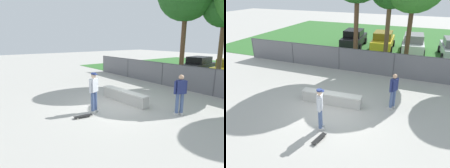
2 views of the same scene
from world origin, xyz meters
The scene contains 10 objects.
ground_plane centered at (0.00, 0.00, 0.00)m, with size 80.00×80.00×0.00m, color #ADAAA3.
grass_strip centered at (0.00, 16.05, 0.01)m, with size 31.29×20.00×0.02m, color #336B2D.
concrete_ledge centered at (-0.37, 0.86, 0.31)m, with size 3.15×0.65×0.61m.
skateboarder centered at (0.08, -1.30, 1.03)m, with size 0.38×0.57×1.84m.
skateboard centered at (0.36, -2.03, 0.07)m, with size 0.32×0.82×0.09m.
chainlink_fence centered at (0.00, 5.75, 0.90)m, with size 19.36×0.07×1.64m.
car_black centered at (-3.04, 12.46, 0.84)m, with size 2.26×4.32×1.66m.
car_yellow centered at (-0.18, 12.51, 0.84)m, with size 2.26×4.32×1.66m.
car_white centered at (2.55, 12.47, 0.84)m, with size 2.26×4.32×1.66m.
bystander centered at (2.58, 1.57, 1.01)m, with size 0.40×0.55×1.82m.
Camera 2 is at (3.75, -8.35, 5.61)m, focal length 35.66 mm.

